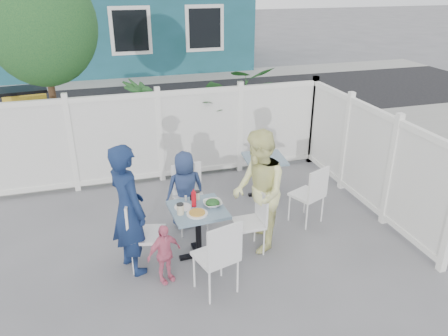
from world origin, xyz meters
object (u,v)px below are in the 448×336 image
object	(u,v)px
chair_back	(189,192)
boy	(185,189)
utility_cabinet	(30,127)
main_table	(198,220)
chair_right	(254,217)
woman	(259,192)
spare_table	(264,166)
chair_left	(140,228)
chair_near	(219,253)
toddler	(164,254)
man	(128,210)

from	to	relation	value
chair_back	boy	world-z (taller)	boy
utility_cabinet	main_table	xyz separation A→B (m)	(2.34, -4.04, -0.15)
chair_right	boy	size ratio (longest dim) A/B	0.75
woman	chair_back	bearing A→B (deg)	-127.56
spare_table	boy	distance (m)	1.52
chair_right	boy	distance (m)	1.15
chair_left	chair_near	size ratio (longest dim) A/B	0.98
main_table	chair_left	distance (m)	0.72
boy	toddler	xyz separation A→B (m)	(-0.52, -1.21, -0.18)
main_table	man	distance (m)	0.89
chair_right	man	bearing A→B (deg)	87.03
boy	chair_left	bearing A→B (deg)	46.21
woman	toddler	xyz separation A→B (m)	(-1.31, -0.38, -0.44)
main_table	man	world-z (taller)	man
chair_left	utility_cabinet	bearing A→B (deg)	-143.61
chair_left	spare_table	bearing A→B (deg)	137.21
man	toddler	distance (m)	0.67
chair_back	woman	distance (m)	1.10
boy	toddler	world-z (taller)	boy
spare_table	boy	size ratio (longest dim) A/B	0.62
main_table	chair_back	bearing A→B (deg)	86.28
utility_cabinet	chair_near	distance (m)	5.39
chair_back	boy	xyz separation A→B (m)	(-0.04, 0.08, 0.01)
chair_back	spare_table	bearing A→B (deg)	-159.08
boy	toddler	size ratio (longest dim) A/B	1.48
toddler	woman	bearing A→B (deg)	-7.29
spare_table	chair_left	xyz separation A→B (m)	(-2.16, -1.38, 0.03)
toddler	spare_table	bearing A→B (deg)	18.46
chair_left	main_table	bearing A→B (deg)	104.92
boy	toddler	bearing A→B (deg)	64.33
chair_right	chair_near	distance (m)	0.99
spare_table	chair_right	size ratio (longest dim) A/B	0.82
chair_left	boy	bearing A→B (deg)	153.47
chair_right	toddler	bearing A→B (deg)	103.25
chair_near	boy	size ratio (longest dim) A/B	0.85
utility_cabinet	main_table	size ratio (longest dim) A/B	1.96
chair_near	boy	distance (m)	1.62
utility_cabinet	woman	distance (m)	5.12
spare_table	chair_near	world-z (taller)	chair_near
utility_cabinet	boy	size ratio (longest dim) A/B	1.22
chair_left	man	world-z (taller)	man
woman	boy	xyz separation A→B (m)	(-0.79, 0.83, -0.25)
utility_cabinet	man	distance (m)	4.32
spare_table	man	bearing A→B (deg)	-148.79
toddler	chair_right	bearing A→B (deg)	-9.36
utility_cabinet	chair_left	world-z (taller)	utility_cabinet
chair_back	utility_cabinet	bearing A→B (deg)	-57.02
chair_right	boy	world-z (taller)	boy
chair_right	woman	bearing A→B (deg)	-48.75
utility_cabinet	chair_left	bearing A→B (deg)	-75.63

